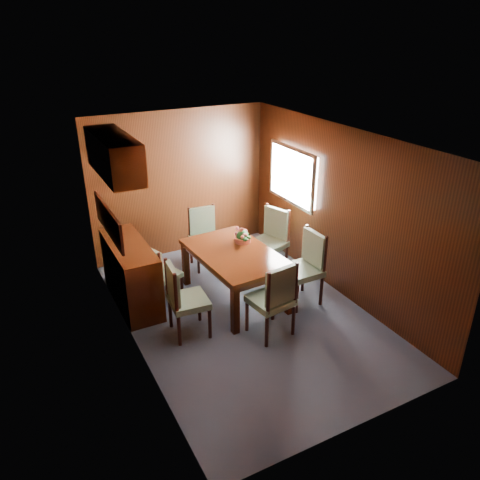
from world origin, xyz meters
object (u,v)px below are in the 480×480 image
dining_table (235,259)px  chair_right_near (306,263)px  chair_left_near (182,296)px  flower_centerpiece (243,234)px  chair_head (275,296)px  sideboard (131,274)px

dining_table → chair_right_near: size_ratio=1.55×
chair_left_near → chair_right_near: size_ratio=0.95×
dining_table → chair_right_near: 0.99m
flower_centerpiece → dining_table: bearing=-136.0°
dining_table → flower_centerpiece: 0.41m
dining_table → chair_right_near: bearing=-34.2°
chair_head → flower_centerpiece: 1.32m
chair_right_near → sideboard: bearing=62.5°
sideboard → dining_table: 1.45m
chair_head → chair_left_near: bearing=142.6°
sideboard → chair_left_near: (0.36, -1.05, 0.11)m
dining_table → chair_left_near: 1.07m
sideboard → chair_left_near: bearing=-71.2°
dining_table → chair_left_near: chair_left_near is taller
chair_left_near → sideboard: bearing=-156.0°
dining_table → chair_head: (0.02, -1.03, -0.06)m
chair_left_near → flower_centerpiece: 1.43m
dining_table → chair_head: 1.03m
sideboard → chair_right_near: chair_right_near is taller
sideboard → chair_left_near: 1.11m
chair_left_near → chair_head: (0.99, -0.56, 0.02)m
chair_head → flower_centerpiece: bearing=72.2°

